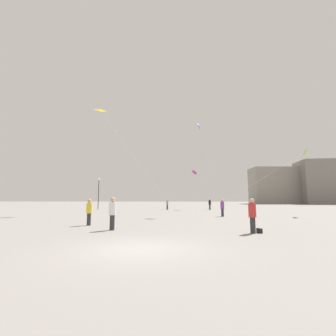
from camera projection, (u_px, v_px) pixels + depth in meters
ground_plane at (140, 249)px, 8.46m from camera, size 300.00×300.00×0.00m
person_in_red at (252, 214)px, 12.42m from camera, size 0.39×0.39×1.77m
person_in_yellow at (89, 211)px, 16.09m from camera, size 0.38×0.38×1.74m
person_in_purple at (222, 207)px, 24.12m from camera, size 0.37×0.37×1.72m
person_in_black at (210, 204)px, 39.25m from camera, size 0.39×0.39×1.78m
person_in_white at (112, 212)px, 13.65m from camera, size 0.40×0.40×1.83m
person_in_grey at (167, 204)px, 39.27m from camera, size 0.37×0.37×1.68m
kite_amber_delta at (103, 114)px, 31.00m from camera, size 8.67×11.30×11.97m
kite_magenta_diamond at (195, 172)px, 40.72m from camera, size 2.97×1.31×5.33m
kite_violet_diamond at (199, 126)px, 27.50m from camera, size 2.62×2.71×9.17m
kite_lime_delta at (303, 153)px, 26.86m from camera, size 10.20×3.40×5.99m
building_left_hall at (275, 186)px, 87.61m from camera, size 17.38×9.96×12.99m
building_centre_hall at (333, 182)px, 82.65m from camera, size 22.63×13.50×14.86m
lamppost_east at (99, 189)px, 40.75m from camera, size 0.36×0.36×5.22m
handbag_beside_flyer at (259, 231)px, 12.39m from camera, size 0.25×0.35×0.24m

